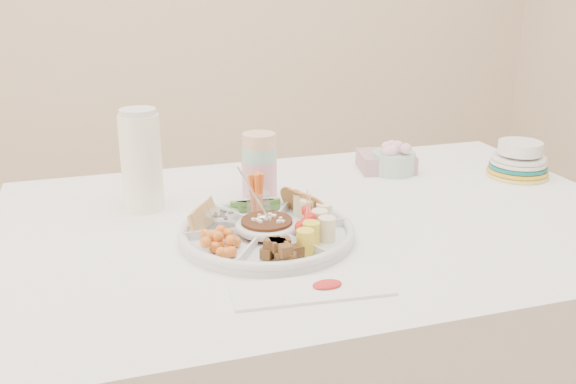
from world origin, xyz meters
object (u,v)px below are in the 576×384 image
object	(u,v)px
dining_table	(321,354)
party_tray	(267,230)
plate_stack	(519,157)
thermos	(141,159)

from	to	relation	value
dining_table	party_tray	world-z (taller)	party_tray
plate_stack	thermos	bearing A→B (deg)	177.07
party_tray	plate_stack	distance (m)	0.84
thermos	plate_stack	bearing A→B (deg)	-2.93
plate_stack	party_tray	bearing A→B (deg)	-164.67
dining_table	party_tray	size ratio (longest dim) A/B	4.00
dining_table	plate_stack	world-z (taller)	plate_stack
thermos	plate_stack	size ratio (longest dim) A/B	1.48
party_tray	thermos	size ratio (longest dim) A/B	1.49
dining_table	thermos	bearing A→B (deg)	154.42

